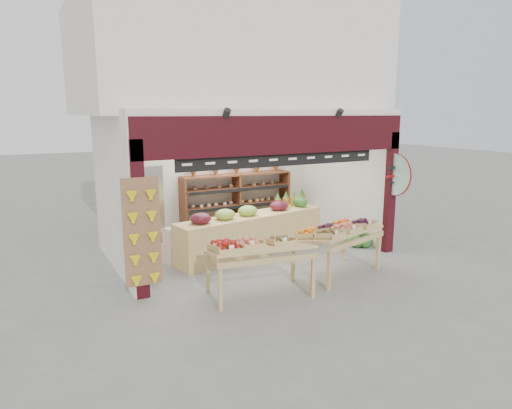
% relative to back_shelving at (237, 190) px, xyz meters
% --- Properties ---
extents(ground, '(60.00, 60.00, 0.00)m').
position_rel_back_shelving_xyz_m(ground, '(-0.47, -1.96, -1.13)').
color(ground, slate).
rests_on(ground, ground).
extents(shop_structure, '(6.36, 5.12, 5.40)m').
position_rel_back_shelving_xyz_m(shop_structure, '(-0.47, -0.35, 2.79)').
color(shop_structure, white).
rests_on(shop_structure, ground).
extents(banana_board, '(0.60, 0.15, 1.80)m').
position_rel_back_shelving_xyz_m(banana_board, '(-3.20, -3.14, -0.01)').
color(banana_board, '#8E5E40').
rests_on(banana_board, ground).
extents(gift_sign, '(0.04, 0.93, 0.92)m').
position_rel_back_shelving_xyz_m(gift_sign, '(2.28, -3.11, 0.62)').
color(gift_sign, '#B6E5C9').
rests_on(gift_sign, ground).
extents(back_shelving, '(2.92, 0.48, 1.81)m').
position_rel_back_shelving_xyz_m(back_shelving, '(0.00, 0.00, 0.00)').
color(back_shelving, brown).
rests_on(back_shelving, ground).
extents(refrigerator, '(0.95, 0.95, 1.93)m').
position_rel_back_shelving_xyz_m(refrigerator, '(-2.53, -0.31, -0.16)').
color(refrigerator, silver).
rests_on(refrigerator, ground).
extents(cardboard_stack, '(1.09, 0.91, 0.72)m').
position_rel_back_shelving_xyz_m(cardboard_stack, '(-1.93, -1.35, -0.86)').
color(cardboard_stack, beige).
rests_on(cardboard_stack, ground).
extents(mid_counter, '(3.60, 1.29, 1.10)m').
position_rel_back_shelving_xyz_m(mid_counter, '(-0.50, -1.75, -0.64)').
color(mid_counter, tan).
rests_on(mid_counter, ground).
extents(display_table_left, '(1.84, 1.22, 1.08)m').
position_rel_back_shelving_xyz_m(display_table_left, '(-1.53, -3.76, -0.30)').
color(display_table_left, tan).
rests_on(display_table_left, ground).
extents(display_table_right, '(1.88, 1.35, 1.07)m').
position_rel_back_shelving_xyz_m(display_table_right, '(0.37, -3.63, -0.28)').
color(display_table_right, tan).
rests_on(display_table_right, ground).
extents(watermelon_pile, '(0.73, 0.70, 0.54)m').
position_rel_back_shelving_xyz_m(watermelon_pile, '(2.01, -2.32, -0.93)').
color(watermelon_pile, '#194918').
rests_on(watermelon_pile, ground).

